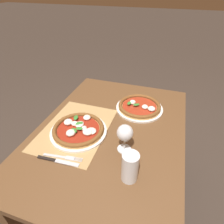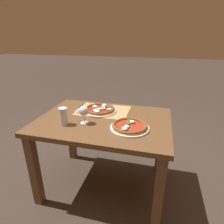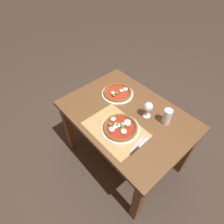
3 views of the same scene
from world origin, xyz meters
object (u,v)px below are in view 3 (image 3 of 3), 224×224
(fork, at_px, (138,143))
(knife, at_px, (140,146))
(pizza_near, at_px, (120,127))
(pizza_far, at_px, (118,93))
(wine_glass, at_px, (148,107))
(pint_glass, at_px, (167,117))

(fork, distance_m, knife, 0.03)
(pizza_near, xyz_separation_m, knife, (0.22, -0.00, -0.02))
(pizza_near, xyz_separation_m, pizza_far, (-0.34, 0.28, -0.00))
(wine_glass, xyz_separation_m, knife, (0.17, -0.28, -0.10))
(pizza_near, distance_m, pint_glass, 0.40)
(fork, bearing_deg, pint_glass, 88.56)
(pizza_near, relative_size, knife, 1.47)
(pint_glass, bearing_deg, fork, -91.44)
(pizza_near, bearing_deg, pizza_far, 140.19)
(wine_glass, relative_size, knife, 0.72)
(wine_glass, bearing_deg, fork, -61.26)
(pizza_far, bearing_deg, wine_glass, -0.52)
(wine_glass, xyz_separation_m, fork, (0.15, -0.27, -0.10))
(pizza_far, bearing_deg, pint_glass, 6.40)
(pizza_near, distance_m, wine_glass, 0.29)
(pint_glass, relative_size, knife, 0.67)
(pizza_near, relative_size, pizza_far, 1.03)
(pint_glass, bearing_deg, pizza_near, -120.45)
(pizza_far, distance_m, pint_glass, 0.54)
(pint_glass, bearing_deg, knife, -86.75)
(knife, bearing_deg, pizza_far, 153.08)
(pizza_near, height_order, pizza_far, pizza_near)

